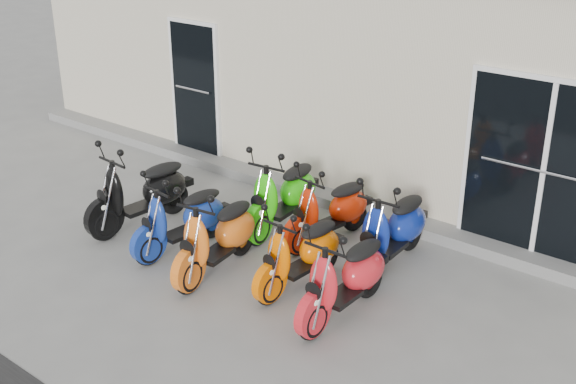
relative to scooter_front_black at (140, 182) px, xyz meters
The scene contains 13 objects.
ground 2.02m from the scooter_front_black, ahead, with size 80.00×80.00×0.00m, color gray.
building 5.78m from the scooter_front_black, 70.49° to the left, with size 14.00×6.00×3.20m, color beige.
front_step 2.96m from the scooter_front_black, 49.04° to the left, with size 14.00×0.40×0.15m, color gray.
door_left 2.75m from the scooter_front_black, 118.95° to the left, with size 1.07×0.08×2.22m, color black.
door_right 5.11m from the scooter_front_black, 27.49° to the left, with size 2.02×0.08×2.22m, color black.
scooter_front_black is the anchor object (origin of this frame).
scooter_front_blue 0.96m from the scooter_front_black, ahead, with size 0.56×1.54×1.13m, color #153398, non-canonical shape.
scooter_front_orange_a 1.70m from the scooter_front_black, ahead, with size 0.59×1.63×1.20m, color orange, non-canonical shape.
scooter_front_orange_b 2.65m from the scooter_front_black, ahead, with size 0.54×1.49×1.10m, color #FF6A00, non-canonical shape.
scooter_front_red 3.39m from the scooter_front_black, ahead, with size 0.58×1.59×1.18m, color red, non-canonical shape.
scooter_back_green 1.90m from the scooter_front_black, 36.28° to the left, with size 0.62×1.69×1.25m, color #2BDA0C, non-canonical shape.
scooter_back_red 2.54m from the scooter_front_black, 27.98° to the left, with size 0.57×1.56×1.15m, color red, non-canonical shape.
scooter_back_blue 3.40m from the scooter_front_black, 19.51° to the left, with size 0.61×1.67×1.24m, color navy, non-canonical shape.
Camera 1 is at (5.16, -5.85, 4.31)m, focal length 45.00 mm.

